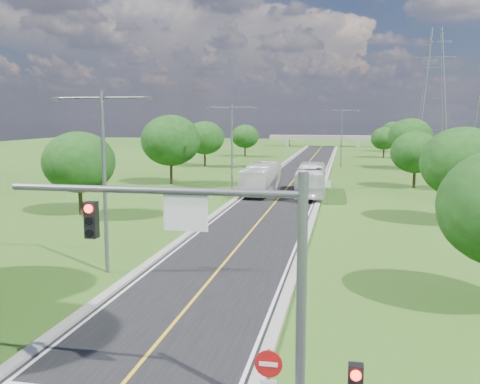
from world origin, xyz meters
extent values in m
plane|color=#2B4C15|center=(0.00, 60.00, 0.00)|extent=(260.00, 260.00, 0.00)
cube|color=black|center=(0.00, 66.00, 0.03)|extent=(8.00, 150.00, 0.06)
cube|color=gray|center=(-4.25, 66.00, 0.11)|extent=(0.50, 150.00, 0.22)
cube|color=gray|center=(4.25, 66.00, 0.11)|extent=(0.50, 150.00, 0.22)
cylinder|color=slate|center=(5.80, -1.00, 3.60)|extent=(0.28, 0.28, 7.20)
cylinder|color=slate|center=(1.60, -1.00, 6.60)|extent=(8.40, 0.20, 0.20)
cube|color=black|center=(-0.20, -1.00, 5.70)|extent=(0.35, 0.28, 1.05)
cylinder|color=#FF140C|center=(-0.20, -1.16, 6.05)|extent=(0.24, 0.06, 0.24)
cube|color=white|center=(2.60, -1.00, 6.00)|extent=(1.25, 0.06, 1.00)
cylinder|color=#FF140C|center=(7.20, -4.15, 3.30)|extent=(0.22, 0.05, 0.22)
cylinder|color=#B20F0F|center=(5.00, -1.53, 2.10)|extent=(0.76, 0.05, 0.76)
cube|color=white|center=(5.00, -1.56, 2.10)|extent=(0.50, 0.02, 0.12)
cylinder|color=slate|center=(5.20, 38.00, 1.20)|extent=(0.08, 0.08, 2.40)
cube|color=white|center=(5.20, 37.97, 2.00)|extent=(0.55, 0.04, 0.70)
cube|color=gray|center=(-10.00, 140.00, 1.00)|extent=(1.20, 3.00, 2.00)
cube|color=gray|center=(10.00, 140.00, 1.00)|extent=(1.20, 3.00, 2.00)
cube|color=gray|center=(0.00, 140.00, 2.60)|extent=(30.00, 3.00, 1.20)
cylinder|color=slate|center=(-6.00, 12.00, 5.00)|extent=(0.22, 0.22, 10.00)
cylinder|color=slate|center=(-7.40, 12.00, 9.60)|extent=(2.80, 0.12, 0.12)
cylinder|color=slate|center=(-4.60, 12.00, 9.60)|extent=(2.80, 0.12, 0.12)
cube|color=slate|center=(-8.70, 12.00, 9.55)|extent=(0.50, 0.25, 0.18)
cube|color=slate|center=(-3.30, 12.00, 9.55)|extent=(0.50, 0.25, 0.18)
cylinder|color=slate|center=(-6.00, 45.00, 5.00)|extent=(0.22, 0.22, 10.00)
cylinder|color=slate|center=(-7.40, 45.00, 9.60)|extent=(2.80, 0.12, 0.12)
cylinder|color=slate|center=(-4.60, 45.00, 9.60)|extent=(2.80, 0.12, 0.12)
cube|color=slate|center=(-8.70, 45.00, 9.55)|extent=(0.50, 0.25, 0.18)
cube|color=slate|center=(-3.30, 45.00, 9.55)|extent=(0.50, 0.25, 0.18)
cylinder|color=slate|center=(6.00, 78.00, 5.00)|extent=(0.22, 0.22, 10.00)
cylinder|color=slate|center=(4.60, 78.00, 9.60)|extent=(2.80, 0.12, 0.12)
cylinder|color=slate|center=(7.40, 78.00, 9.60)|extent=(2.80, 0.12, 0.12)
cube|color=slate|center=(3.30, 78.00, 9.55)|extent=(0.50, 0.25, 0.18)
cube|color=slate|center=(8.70, 78.00, 9.55)|extent=(0.50, 0.25, 0.18)
cube|color=slate|center=(26.00, 115.00, 21.84)|extent=(9.00, 0.25, 0.25)
cube|color=slate|center=(26.00, 115.00, 25.20)|extent=(7.00, 0.25, 0.25)
cylinder|color=black|center=(-16.00, 28.00, 1.35)|extent=(0.36, 0.36, 2.70)
ellipsoid|color=#18380F|center=(-16.00, 28.00, 4.65)|extent=(6.30, 6.30, 5.36)
cylinder|color=black|center=(-15.00, 50.00, 1.62)|extent=(0.36, 0.36, 3.24)
ellipsoid|color=#18380F|center=(-15.00, 50.00, 5.58)|extent=(7.56, 7.56, 6.43)
cylinder|color=black|center=(-17.00, 74.00, 1.44)|extent=(0.36, 0.36, 2.88)
ellipsoid|color=#18380F|center=(-17.00, 74.00, 4.96)|extent=(6.72, 6.72, 5.71)
cylinder|color=black|center=(-14.50, 98.00, 1.26)|extent=(0.36, 0.36, 2.52)
ellipsoid|color=#18380F|center=(-14.50, 98.00, 4.34)|extent=(5.88, 5.88, 5.00)
cylinder|color=black|center=(16.00, 30.00, 1.44)|extent=(0.36, 0.36, 2.88)
ellipsoid|color=#18380F|center=(16.00, 30.00, 4.96)|extent=(6.72, 6.72, 5.71)
cylinder|color=black|center=(15.00, 52.00, 1.26)|extent=(0.36, 0.36, 2.52)
ellipsoid|color=#18380F|center=(15.00, 52.00, 4.34)|extent=(5.88, 5.88, 5.00)
cylinder|color=black|center=(17.00, 76.00, 1.53)|extent=(0.36, 0.36, 3.06)
ellipsoid|color=#18380F|center=(17.00, 76.00, 5.27)|extent=(7.14, 7.14, 6.07)
cylinder|color=black|center=(14.50, 100.00, 1.17)|extent=(0.36, 0.36, 2.34)
ellipsoid|color=#18380F|center=(14.50, 100.00, 4.03)|extent=(5.46, 5.46, 4.64)
cylinder|color=black|center=(18.00, 120.00, 1.35)|extent=(0.36, 0.36, 2.70)
ellipsoid|color=#18380F|center=(18.00, 120.00, 4.65)|extent=(6.30, 6.30, 5.36)
imported|color=silver|center=(3.20, 43.24, 1.76)|extent=(3.24, 12.29, 3.40)
imported|color=white|center=(-2.43, 44.15, 1.71)|extent=(3.01, 11.92, 3.31)
camera|label=1|loc=(6.88, -14.84, 8.63)|focal=40.00mm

